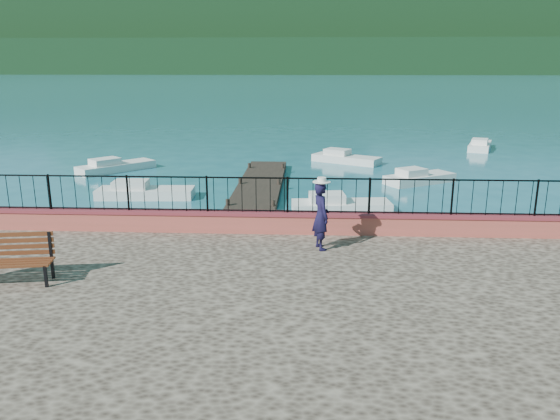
# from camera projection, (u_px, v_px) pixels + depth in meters

# --- Properties ---
(ground) EXTENTS (2000.00, 2000.00, 0.00)m
(ground) POSITION_uv_depth(u_px,v_px,m) (294.00, 337.00, 11.77)
(ground) COLOR #19596B
(ground) RESTS_ON ground
(parapet) EXTENTS (28.00, 0.46, 0.58)m
(parapet) POSITION_uv_depth(u_px,v_px,m) (298.00, 223.00, 14.95)
(parapet) COLOR #B24940
(parapet) RESTS_ON promenade
(railing) EXTENTS (27.00, 0.05, 0.95)m
(railing) POSITION_uv_depth(u_px,v_px,m) (299.00, 195.00, 14.75)
(railing) COLOR black
(railing) RESTS_ON parapet
(dock) EXTENTS (2.00, 16.00, 0.30)m
(dock) POSITION_uv_depth(u_px,v_px,m) (255.00, 197.00, 23.40)
(dock) COLOR #2D231C
(dock) RESTS_ON ground
(far_forest) EXTENTS (900.00, 60.00, 18.00)m
(far_forest) POSITION_uv_depth(u_px,v_px,m) (309.00, 57.00, 298.68)
(far_forest) COLOR black
(far_forest) RESTS_ON ground
(foothills) EXTENTS (900.00, 120.00, 44.00)m
(foothills) POSITION_uv_depth(u_px,v_px,m) (309.00, 37.00, 353.14)
(foothills) COLOR black
(foothills) RESTS_ON ground
(companion_hill) EXTENTS (448.00, 384.00, 180.00)m
(companion_hill) POSITION_uv_depth(u_px,v_px,m) (531.00, 69.00, 540.62)
(companion_hill) COLOR #142D23
(companion_hill) RESTS_ON ground
(park_bench) EXTENTS (1.97, 0.92, 1.05)m
(park_bench) POSITION_uv_depth(u_px,v_px,m) (7.00, 270.00, 11.47)
(park_bench) COLOR black
(park_bench) RESTS_ON promenade
(person) EXTENTS (0.59, 0.72, 1.71)m
(person) POSITION_uv_depth(u_px,v_px,m) (321.00, 216.00, 13.51)
(person) COLOR black
(person) RESTS_ON promenade
(hat) EXTENTS (0.44, 0.44, 0.12)m
(hat) POSITION_uv_depth(u_px,v_px,m) (322.00, 180.00, 13.27)
(hat) COLOR white
(hat) RESTS_ON person
(boat_0) EXTENTS (4.23, 1.52, 0.80)m
(boat_0) POSITION_uv_depth(u_px,v_px,m) (145.00, 189.00, 23.85)
(boat_0) COLOR silver
(boat_0) RESTS_ON ground
(boat_1) EXTENTS (3.98, 1.71, 0.80)m
(boat_1) POSITION_uv_depth(u_px,v_px,m) (341.00, 202.00, 21.55)
(boat_1) COLOR silver
(boat_1) RESTS_ON ground
(boat_2) EXTENTS (3.75, 2.96, 0.80)m
(boat_2) POSITION_uv_depth(u_px,v_px,m) (420.00, 175.00, 26.81)
(boat_2) COLOR silver
(boat_2) RESTS_ON ground
(boat_3) EXTENTS (3.81, 3.98, 0.80)m
(boat_3) POSITION_uv_depth(u_px,v_px,m) (116.00, 164.00, 29.78)
(boat_3) COLOR silver
(boat_3) RESTS_ON ground
(boat_4) EXTENTS (4.15, 3.12, 0.80)m
(boat_4) POSITION_uv_depth(u_px,v_px,m) (346.00, 156.00, 32.28)
(boat_4) COLOR silver
(boat_4) RESTS_ON ground
(boat_5) EXTENTS (2.57, 4.10, 0.80)m
(boat_5) POSITION_uv_depth(u_px,v_px,m) (480.00, 143.00, 37.40)
(boat_5) COLOR white
(boat_5) RESTS_ON ground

